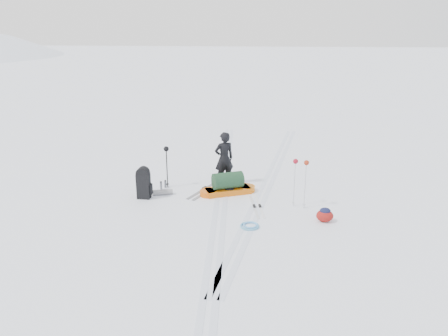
{
  "coord_description": "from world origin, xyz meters",
  "views": [
    {
      "loc": [
        1.36,
        -11.75,
        4.82
      ],
      "look_at": [
        0.08,
        0.04,
        0.95
      ],
      "focal_mm": 35.0,
      "sensor_mm": 36.0,
      "label": 1
    }
  ],
  "objects_px": {
    "skier": "(224,159)",
    "pulk_sled": "(228,185)",
    "ski_poles_black": "(166,154)",
    "expedition_rucksack": "(146,184)"
  },
  "relations": [
    {
      "from": "pulk_sled",
      "to": "ski_poles_black",
      "type": "height_order",
      "value": "ski_poles_black"
    },
    {
      "from": "skier",
      "to": "pulk_sled",
      "type": "relative_size",
      "value": 0.97
    },
    {
      "from": "pulk_sled",
      "to": "expedition_rucksack",
      "type": "relative_size",
      "value": 1.82
    },
    {
      "from": "skier",
      "to": "pulk_sled",
      "type": "height_order",
      "value": "skier"
    },
    {
      "from": "skier",
      "to": "expedition_rucksack",
      "type": "bearing_deg",
      "value": 4.27
    },
    {
      "from": "ski_poles_black",
      "to": "pulk_sled",
      "type": "bearing_deg",
      "value": 3.35
    },
    {
      "from": "expedition_rucksack",
      "to": "ski_poles_black",
      "type": "height_order",
      "value": "ski_poles_black"
    },
    {
      "from": "expedition_rucksack",
      "to": "pulk_sled",
      "type": "bearing_deg",
      "value": 14.56
    },
    {
      "from": "skier",
      "to": "expedition_rucksack",
      "type": "relative_size",
      "value": 1.76
    },
    {
      "from": "skier",
      "to": "pulk_sled",
      "type": "xyz_separation_m",
      "value": [
        0.19,
        -0.77,
        -0.6
      ]
    }
  ]
}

